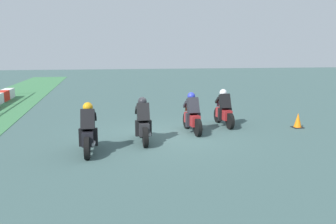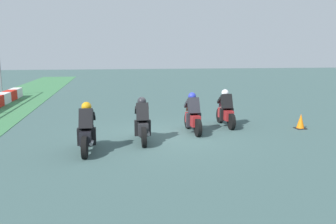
{
  "view_description": "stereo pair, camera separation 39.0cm",
  "coord_description": "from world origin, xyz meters",
  "views": [
    {
      "loc": [
        -11.7,
        2.55,
        2.89
      ],
      "look_at": [
        -0.1,
        -0.01,
        0.9
      ],
      "focal_mm": 36.36,
      "sensor_mm": 36.0,
      "label": 1
    },
    {
      "loc": [
        -11.78,
        2.17,
        2.89
      ],
      "look_at": [
        -0.1,
        -0.01,
        0.9
      ],
      "focal_mm": 36.36,
      "sensor_mm": 36.0,
      "label": 2
    }
  ],
  "objects": [
    {
      "name": "rider_lane_c",
      "position": [
        -0.62,
        0.96,
        0.62
      ],
      "size": [
        2.04,
        0.55,
        1.51
      ],
      "rotation": [
        0.0,
        0.0,
        -0.04
      ],
      "color": "black",
      "rests_on": "ground_plane"
    },
    {
      "name": "ground_plane",
      "position": [
        0.0,
        0.0,
        0.0
      ],
      "size": [
        120.0,
        120.0,
        0.0
      ],
      "primitive_type": "plane",
      "color": "#3A5453"
    },
    {
      "name": "traffic_cone",
      "position": [
        0.27,
        -5.45,
        0.28
      ],
      "size": [
        0.4,
        0.4,
        0.6
      ],
      "color": "black",
      "rests_on": "ground_plane"
    },
    {
      "name": "rider_lane_a",
      "position": [
        1.31,
        -2.69,
        0.62
      ],
      "size": [
        2.04,
        0.54,
        1.51
      ],
      "rotation": [
        0.0,
        0.0,
        -0.01
      ],
      "color": "black",
      "rests_on": "ground_plane"
    },
    {
      "name": "rider_lane_d",
      "position": [
        -1.52,
        2.73,
        0.62
      ],
      "size": [
        2.04,
        0.55,
        1.51
      ],
      "rotation": [
        0.0,
        0.0,
        -0.06
      ],
      "color": "black",
      "rests_on": "ground_plane"
    },
    {
      "name": "rider_lane_b",
      "position": [
        0.44,
        -1.07,
        0.62
      ],
      "size": [
        2.04,
        0.54,
        1.51
      ],
      "rotation": [
        0.0,
        0.0,
        0.02
      ],
      "color": "black",
      "rests_on": "ground_plane"
    }
  ]
}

